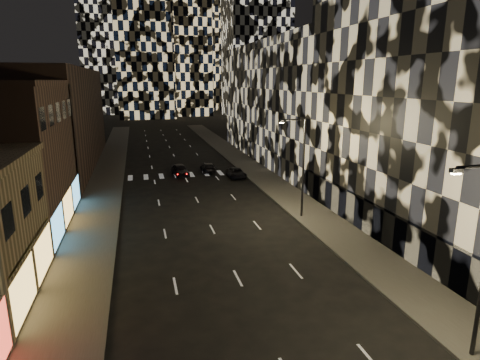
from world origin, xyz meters
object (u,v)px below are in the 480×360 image
car_dark_oncoming (208,167)px  car_dark_rightlane (236,173)px  streetlight_far (301,161)px  car_dark_midlane (180,170)px

car_dark_oncoming → car_dark_rightlane: car_dark_oncoming is taller
streetlight_far → car_dark_rightlane: streetlight_far is taller
car_dark_midlane → streetlight_far: bearing=-73.4°
streetlight_far → car_dark_rightlane: 17.47m
car_dark_midlane → car_dark_rightlane: (6.99, -3.04, -0.14)m
car_dark_midlane → car_dark_oncoming: car_dark_midlane is taller
car_dark_oncoming → car_dark_rightlane: size_ratio=0.98×
car_dark_midlane → car_dark_oncoming: size_ratio=1.02×
car_dark_midlane → car_dark_rightlane: size_ratio=1.00×
car_dark_oncoming → car_dark_rightlane: bearing=126.9°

